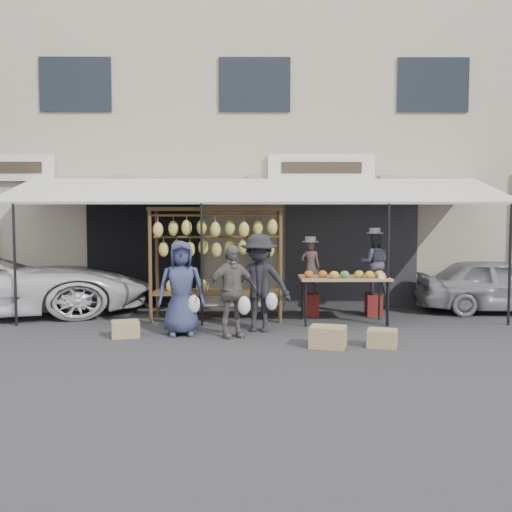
{
  "coord_description": "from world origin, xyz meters",
  "views": [
    {
      "loc": [
        -0.05,
        -9.49,
        2.06
      ],
      "look_at": [
        0.02,
        1.4,
        1.3
      ],
      "focal_mm": 40.0,
      "sensor_mm": 36.0,
      "label": 1
    }
  ],
  "objects": [
    {
      "name": "awning",
      "position": [
        0.01,
        2.28,
        2.57
      ],
      "size": [
        10.0,
        2.35,
        2.92
      ],
      "color": "silver",
      "rests_on": "ground_plane"
    },
    {
      "name": "crate_far",
      "position": [
        -2.22,
        0.13,
        0.14
      ],
      "size": [
        0.54,
        0.47,
        0.28
      ],
      "primitive_type": "cube",
      "rotation": [
        0.0,
        0.0,
        0.3
      ],
      "color": "tan",
      "rests_on": "ground_plane"
    },
    {
      "name": "customer_mid",
      "position": [
        -0.41,
        0.13,
        0.79
      ],
      "size": [
        1.0,
        0.67,
        1.58
      ],
      "primitive_type": "imported",
      "rotation": [
        0.0,
        0.0,
        0.35
      ],
      "color": "#635C57",
      "rests_on": "ground_plane"
    },
    {
      "name": "sedan",
      "position": [
        5.26,
        2.6,
        0.59
      ],
      "size": [
        3.53,
        1.59,
        1.18
      ],
      "primitive_type": "imported",
      "rotation": [
        0.0,
        0.0,
        1.51
      ],
      "color": "#939498",
      "rests_on": "ground_plane"
    },
    {
      "name": "customer_right",
      "position": [
        0.07,
        0.6,
        0.87
      ],
      "size": [
        1.2,
        0.79,
        1.75
      ],
      "primitive_type": "imported",
      "rotation": [
        0.0,
        0.0,
        -0.13
      ],
      "color": "black",
      "rests_on": "ground_plane"
    },
    {
      "name": "vendor_left",
      "position": [
        1.14,
        2.13,
        1.02
      ],
      "size": [
        0.42,
        0.3,
        1.1
      ],
      "primitive_type": "imported",
      "rotation": [
        0.0,
        0.0,
        3.05
      ],
      "color": "#433731",
      "rests_on": "stool_left"
    },
    {
      "name": "vendor_right",
      "position": [
        2.47,
        2.22,
        1.1
      ],
      "size": [
        0.67,
        0.54,
        1.3
      ],
      "primitive_type": "imported",
      "rotation": [
        0.0,
        0.0,
        3.07
      ],
      "color": "#3C3E4F",
      "rests_on": "stool_right"
    },
    {
      "name": "produce_table",
      "position": [
        1.71,
        1.35,
        0.87
      ],
      "size": [
        1.7,
        0.9,
        1.04
      ],
      "color": "tan",
      "rests_on": "ground_plane"
    },
    {
      "name": "crate_near_b",
      "position": [
        2.0,
        -0.64,
        0.14
      ],
      "size": [
        0.54,
        0.46,
        0.28
      ],
      "primitive_type": "cube",
      "rotation": [
        0.0,
        0.0,
        -0.28
      ],
      "color": "tan",
      "rests_on": "ground_plane"
    },
    {
      "name": "stool_right",
      "position": [
        2.47,
        2.22,
        0.22
      ],
      "size": [
        0.35,
        0.35,
        0.45
      ],
      "primitive_type": "cube",
      "rotation": [
        0.0,
        0.0,
        -0.1
      ],
      "color": "maroon",
      "rests_on": "ground_plane"
    },
    {
      "name": "stool_left",
      "position": [
        1.14,
        2.13,
        0.24
      ],
      "size": [
        0.43,
        0.43,
        0.47
      ],
      "primitive_type": "cube",
      "rotation": [
        0.0,
        0.0,
        -0.32
      ],
      "color": "maroon",
      "rests_on": "ground_plane"
    },
    {
      "name": "shophouse",
      "position": [
        -0.0,
        6.5,
        3.65
      ],
      "size": [
        24.0,
        6.15,
        7.3
      ],
      "color": "tan",
      "rests_on": "ground_plane"
    },
    {
      "name": "ground_plane",
      "position": [
        0.0,
        0.0,
        0.0
      ],
      "size": [
        90.0,
        90.0,
        0.0
      ],
      "primitive_type": "plane",
      "color": "#2D2D30"
    },
    {
      "name": "customer_left",
      "position": [
        -1.28,
        0.3,
        0.82
      ],
      "size": [
        0.87,
        0.64,
        1.64
      ],
      "primitive_type": "imported",
      "rotation": [
        0.0,
        0.0,
        0.15
      ],
      "color": "navy",
      "rests_on": "ground_plane"
    },
    {
      "name": "banana_rack",
      "position": [
        -0.76,
        1.74,
        1.57
      ],
      "size": [
        2.6,
        0.9,
        2.24
      ],
      "color": "#4F361A",
      "rests_on": "ground_plane"
    },
    {
      "name": "crate_near_a",
      "position": [
        1.14,
        -0.65,
        0.17
      ],
      "size": [
        0.64,
        0.55,
        0.33
      ],
      "primitive_type": "cube",
      "rotation": [
        0.0,
        0.0,
        -0.27
      ],
      "color": "tan",
      "rests_on": "ground_plane"
    }
  ]
}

